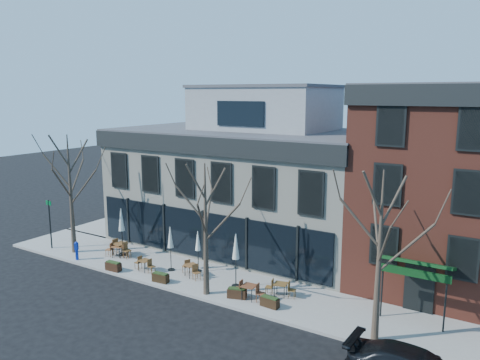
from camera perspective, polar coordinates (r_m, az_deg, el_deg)
The scene contains 24 objects.
ground at distance 30.36m, azimuth -4.36°, elevation -10.10°, with size 120.00×120.00×0.00m, color black.
sidewalk_front at distance 26.97m, azimuth -1.42°, elevation -12.63°, with size 33.50×4.70×0.15m, color gray.
sidewalk_side at distance 41.69m, azimuth -11.98°, elevation -4.45°, with size 4.50×12.00×0.15m, color gray.
corner_building at distance 33.14m, azimuth 0.83°, elevation 0.16°, with size 18.39×10.39×11.10m.
red_brick_building at distance 28.53m, azimuth 23.54°, elevation -0.54°, with size 8.20×11.78×11.18m.
tree_corner at distance 32.76m, azimuth -19.94°, elevation -1.44°, with size 3.93×3.98×7.92m.
tree_mid at distance 24.48m, azimuth -4.20°, elevation -5.84°, with size 3.50×3.55×7.04m.
tree_right at distance 20.65m, azimuth 16.64°, elevation -8.74°, with size 3.72×3.77×7.48m.
sign_pole at distance 34.65m, azimuth -22.16°, elevation -4.65°, with size 0.50×0.10×3.40m.
call_box at distance 32.03m, azimuth -19.29°, elevation -8.04°, with size 0.25×0.25×1.24m.
cafe_set_0 at distance 31.85m, azimuth -14.64°, elevation -8.25°, with size 1.77×0.98×0.91m.
cafe_set_1 at distance 32.04m, azimuth -14.41°, elevation -8.02°, with size 1.98×0.88×1.02m.
cafe_set_2 at distance 29.09m, azimuth -11.54°, elevation -10.02°, with size 1.60×0.69×0.83m.
cafe_set_3 at distance 27.86m, azimuth -5.98°, elevation -10.74°, with size 1.70×1.04×0.88m.
cafe_set_4 at distance 24.86m, azimuth 1.13°, elevation -13.32°, with size 1.80×0.76×0.94m.
cafe_set_5 at distance 25.30m, azimuth 4.97°, elevation -13.00°, with size 1.70×0.79×0.87m.
umbrella_0 at distance 31.67m, azimuth -14.26°, elevation -5.02°, with size 0.50×0.50×3.15m.
umbrella_1 at distance 28.46m, azimuth -8.49°, elevation -7.21°, with size 0.43×0.43×2.71m.
umbrella_2 at distance 28.15m, azimuth -5.16°, elevation -7.67°, with size 0.40×0.40×2.50m.
umbrella_3 at distance 25.79m, azimuth -0.51°, elevation -8.45°, with size 0.49×0.49×3.04m.
planter_0 at distance 29.64m, azimuth -15.18°, elevation -10.10°, with size 1.02×0.45×0.56m.
planter_1 at distance 27.40m, azimuth -9.66°, elevation -11.63°, with size 0.99×0.47×0.54m.
planter_2 at distance 25.08m, azimuth -0.38°, elevation -13.61°, with size 1.06×0.68×0.55m.
planter_3 at distance 24.19m, azimuth 3.65°, elevation -14.60°, with size 0.98×0.44×0.53m.
Camera 1 is at (16.95, -22.82, 10.67)m, focal length 35.00 mm.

